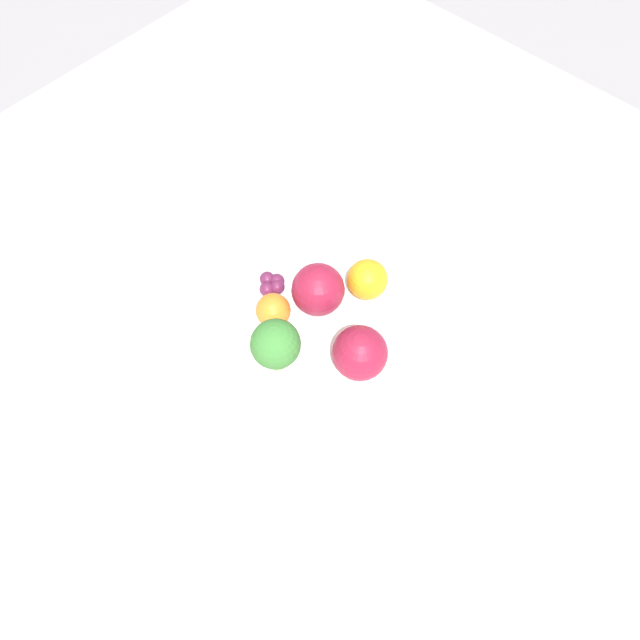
% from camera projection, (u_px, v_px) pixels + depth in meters
% --- Properties ---
extents(ground_plane, '(6.00, 6.00, 0.00)m').
position_uv_depth(ground_plane, '(320.00, 352.00, 0.73)').
color(ground_plane, gray).
extents(table_surface, '(1.20, 1.20, 0.02)m').
position_uv_depth(table_surface, '(320.00, 348.00, 0.72)').
color(table_surface, silver).
rests_on(table_surface, ground_plane).
extents(bowl, '(0.19, 0.19, 0.04)m').
position_uv_depth(bowl, '(320.00, 335.00, 0.69)').
color(bowl, white).
rests_on(bowl, table_surface).
extents(broccoli, '(0.05, 0.05, 0.07)m').
position_uv_depth(broccoli, '(275.00, 344.00, 0.61)').
color(broccoli, '#99C17A').
rests_on(broccoli, bowl).
extents(apple_red, '(0.06, 0.06, 0.06)m').
position_uv_depth(apple_red, '(318.00, 290.00, 0.66)').
color(apple_red, maroon).
rests_on(apple_red, bowl).
extents(apple_green, '(0.06, 0.06, 0.06)m').
position_uv_depth(apple_green, '(360.00, 353.00, 0.63)').
color(apple_green, maroon).
rests_on(apple_green, bowl).
extents(orange_front, '(0.04, 0.04, 0.04)m').
position_uv_depth(orange_front, '(367.00, 279.00, 0.68)').
color(orange_front, orange).
rests_on(orange_front, bowl).
extents(orange_back, '(0.04, 0.04, 0.04)m').
position_uv_depth(orange_back, '(273.00, 310.00, 0.66)').
color(orange_back, orange).
rests_on(orange_back, bowl).
extents(grape_cluster, '(0.03, 0.03, 0.02)m').
position_uv_depth(grape_cluster, '(271.00, 285.00, 0.69)').
color(grape_cluster, '#5B1E42').
rests_on(grape_cluster, bowl).
extents(napkin, '(0.16, 0.14, 0.01)m').
position_uv_depth(napkin, '(176.00, 239.00, 0.79)').
color(napkin, silver).
rests_on(napkin, table_surface).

